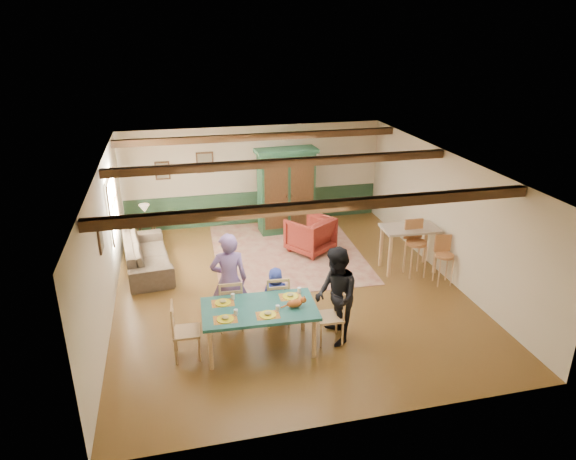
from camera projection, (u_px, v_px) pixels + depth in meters
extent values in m
plane|color=#583918|center=(288.00, 288.00, 10.81)|extent=(8.00, 8.00, 0.00)
cube|color=beige|center=(254.00, 176.00, 13.92)|extent=(7.00, 0.02, 2.70)
cube|color=beige|center=(105.00, 245.00, 9.56)|extent=(0.02, 8.00, 2.70)
cube|color=beige|center=(446.00, 215.00, 11.05)|extent=(0.02, 8.00, 2.70)
cube|color=white|center=(288.00, 163.00, 9.80)|extent=(7.00, 8.00, 0.02)
cube|color=#1C3420|center=(255.00, 207.00, 14.23)|extent=(6.95, 0.03, 0.90)
cube|color=black|center=(322.00, 206.00, 7.76)|extent=(6.95, 0.16, 0.16)
cube|color=black|center=(283.00, 163.00, 10.19)|extent=(6.95, 0.16, 0.16)
cube|color=black|center=(260.00, 137.00, 12.54)|extent=(6.95, 0.16, 0.16)
imported|color=#7D5DA1|center=(229.00, 281.00, 9.17)|extent=(0.68, 0.46, 1.82)
imported|color=black|center=(336.00, 296.00, 8.72)|extent=(0.69, 0.87, 1.74)
imported|color=#253594|center=(276.00, 295.00, 9.46)|extent=(0.53, 0.36, 1.06)
cube|color=#C7B290|center=(287.00, 252.00, 12.51)|extent=(3.63, 4.26, 0.01)
cube|color=#153621|center=(286.00, 191.00, 13.41)|extent=(1.61, 0.71, 2.24)
imported|color=#531210|center=(310.00, 235.00, 12.41)|extent=(1.32, 1.33, 0.88)
imported|color=#45392B|center=(147.00, 255.00, 11.54)|extent=(1.18, 2.46, 0.69)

